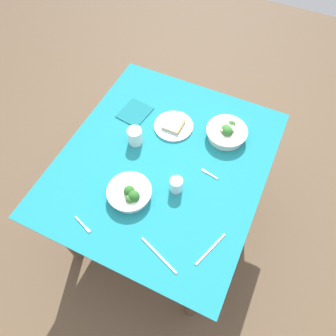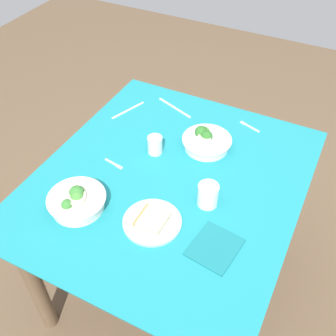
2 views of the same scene
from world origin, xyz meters
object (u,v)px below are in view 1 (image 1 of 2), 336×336
Objects in this scene: table_knife_right at (159,255)px; fork_by_near_bowl at (83,225)px; water_glass_center at (176,185)px; table_knife_left at (211,249)px; water_glass_side at (135,136)px; bread_side_plate at (174,126)px; broccoli_bowl_far at (130,193)px; broccoli_bowl_near at (227,132)px; napkin_folded_upper at (135,113)px; fork_by_far_bowl at (209,174)px.

fork_by_near_bowl is at bearing 23.89° from table_knife_right.
water_glass_center is 0.34m from table_knife_left.
bread_side_plate is at bearing -38.65° from water_glass_side.
broccoli_bowl_far is 1.10× the size of table_knife_left.
broccoli_bowl_far is 0.26m from fork_by_near_bowl.
broccoli_bowl_far is 0.62m from broccoli_bowl_near.
broccoli_bowl_near is 0.87m from fork_by_near_bowl.
water_glass_center reaches higher than fork_by_near_bowl.
broccoli_bowl_far is at bearing 125.76° from water_glass_center.
table_knife_right is (-0.33, -0.07, -0.04)m from water_glass_center.
broccoli_bowl_far is 2.03× the size of fork_by_near_bowl.
water_glass_center is 0.47m from fork_by_near_bowl.
fork_by_near_bowl is (-0.76, 0.42, -0.03)m from broccoli_bowl_near.
broccoli_bowl_near is 0.53m from napkin_folded_upper.
broccoli_bowl_near is at bearing -15.18° from water_glass_center.
table_knife_left is 1.15× the size of napkin_folded_upper.
napkin_folded_upper is at bearing -9.53° from fork_by_far_bowl.
broccoli_bowl_far is 0.33m from water_glass_side.
table_knife_left is 0.23m from table_knife_right.
water_glass_center is 0.41× the size of table_knife_left.
napkin_folded_upper is (0.56, 0.68, 0.00)m from table_knife_left.
fork_by_near_bowl is (-0.22, 0.13, -0.03)m from broccoli_bowl_far.
fork_by_far_bowl is 0.90× the size of fork_by_near_bowl.
water_glass_center is 0.34m from table_knife_right.
water_glass_center is at bearing -108.63° from table_knife_left.
bread_side_plate is at bearing -1.09° from broccoli_bowl_far.
broccoli_bowl_far reaches higher than table_knife_left.
table_knife_left is (-0.21, -0.26, -0.04)m from water_glass_center.
broccoli_bowl_far is at bearing 54.33° from fork_by_far_bowl.
napkin_folded_upper reaches higher than table_knife_right.
fork_by_near_bowl is 0.71m from napkin_folded_upper.
fork_by_far_bowl is (0.15, -0.12, -0.04)m from water_glass_center.
table_knife_right is (0.02, -0.38, -0.00)m from fork_by_near_bowl.
table_knife_right is at bearing -142.63° from water_glass_side.
broccoli_bowl_far reaches higher than table_knife_right.
table_knife_right is 0.84m from napkin_folded_upper.
water_glass_center reaches higher than bread_side_plate.
water_glass_side is (0.30, 0.13, 0.01)m from broccoli_bowl_far.
broccoli_bowl_far is 0.99× the size of bread_side_plate.
water_glass_side is 0.64m from table_knife_right.
table_knife_left is at bearing -100.05° from broccoli_bowl_far.
water_glass_center is (-0.35, -0.17, 0.03)m from bread_side_plate.
broccoli_bowl_near is at bearing -72.82° from table_knife_right.
water_glass_side is 0.21m from napkin_folded_upper.
broccoli_bowl_far is at bearing 151.53° from broccoli_bowl_near.
broccoli_bowl_near reaches higher than broccoli_bowl_far.
napkin_folded_upper is at bearing 26.13° from broccoli_bowl_far.
bread_side_plate is 0.24m from napkin_folded_upper.
broccoli_bowl_far reaches higher than fork_by_near_bowl.
water_glass_side is 0.47× the size of table_knife_left.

